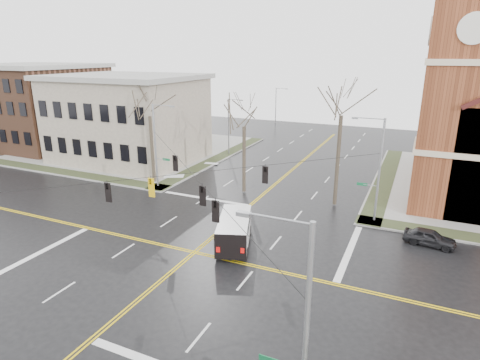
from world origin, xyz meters
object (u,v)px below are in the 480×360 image
at_px(signal_pole_nw, 157,144).
at_px(tree_ne, 342,109).
at_px(signal_pole_se, 301,331).
at_px(cargo_van, 235,228).
at_px(parked_car_a, 430,237).
at_px(streetlight_north_b, 276,108).
at_px(tree_nw_near, 244,122).
at_px(signal_pole_ne, 378,167).
at_px(tree_nw_far, 150,112).
at_px(streetlight_north_a, 229,124).

xyz_separation_m(signal_pole_nw, tree_ne, (18.82, 2.49, 4.39)).
distance_m(signal_pole_se, cargo_van, 17.19).
bearing_deg(parked_car_a, signal_pole_se, 174.21).
relative_size(signal_pole_nw, streetlight_north_b, 1.12).
relative_size(signal_pole_nw, tree_nw_near, 0.87).
relative_size(signal_pole_ne, parked_car_a, 2.38).
bearing_deg(cargo_van, streetlight_north_b, 86.05).
bearing_deg(parked_car_a, tree_ne, 64.36).
height_order(signal_pole_nw, signal_pole_se, same).
relative_size(signal_pole_se, cargo_van, 1.43).
distance_m(signal_pole_nw, cargo_van, 16.54).
distance_m(signal_pole_se, tree_nw_near, 28.77).
xyz_separation_m(signal_pole_ne, streetlight_north_b, (-21.97, 36.50, -0.48)).
bearing_deg(streetlight_north_b, cargo_van, -74.30).
bearing_deg(tree_nw_near, signal_pole_nw, -165.91).
height_order(signal_pole_nw, streetlight_north_b, signal_pole_nw).
bearing_deg(signal_pole_se, tree_nw_far, 134.98).
distance_m(cargo_van, tree_nw_near, 13.53).
distance_m(signal_pole_ne, signal_pole_nw, 22.64).
xyz_separation_m(signal_pole_ne, tree_nw_far, (-24.19, 1.21, 3.14)).
height_order(signal_pole_se, tree_nw_near, tree_nw_near).
bearing_deg(streetlight_north_b, signal_pole_nw, -91.05).
bearing_deg(tree_nw_far, parked_car_a, -8.18).
bearing_deg(signal_pole_ne, cargo_van, -135.83).
xyz_separation_m(parked_car_a, tree_nw_far, (-28.79, 4.14, 7.44)).
bearing_deg(tree_ne, streetlight_north_a, 142.33).
height_order(signal_pole_ne, streetlight_north_a, signal_pole_ne).
height_order(tree_nw_far, tree_ne, tree_ne).
distance_m(cargo_van, parked_car_a, 15.07).
relative_size(tree_nw_near, tree_ne, 0.80).
relative_size(signal_pole_nw, parked_car_a, 2.38).
relative_size(cargo_van, tree_ne, 0.49).
height_order(signal_pole_se, streetlight_north_a, signal_pole_se).
bearing_deg(tree_nw_near, signal_pole_ne, -9.81).
bearing_deg(cargo_van, tree_ne, 45.15).
distance_m(parked_car_a, tree_nw_near, 19.98).
bearing_deg(signal_pole_ne, tree_ne, 146.96).
relative_size(signal_pole_se, streetlight_north_a, 1.12).
distance_m(signal_pole_se, parked_car_a, 21.04).
relative_size(signal_pole_nw, cargo_van, 1.43).
bearing_deg(signal_pole_nw, streetlight_north_b, 88.95).
xyz_separation_m(cargo_van, tree_nw_near, (-4.20, 11.26, 6.21)).
bearing_deg(tree_nw_near, parked_car_a, -16.25).
xyz_separation_m(streetlight_north_b, tree_ne, (18.15, -34.01, 4.87)).
height_order(signal_pole_nw, tree_nw_far, tree_nw_far).
distance_m(streetlight_north_b, parked_car_a, 47.70).
bearing_deg(signal_pole_se, tree_ne, 98.54).
bearing_deg(tree_nw_far, cargo_van, -34.12).
distance_m(signal_pole_ne, signal_pole_se, 23.00).
height_order(signal_pole_ne, tree_ne, tree_ne).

